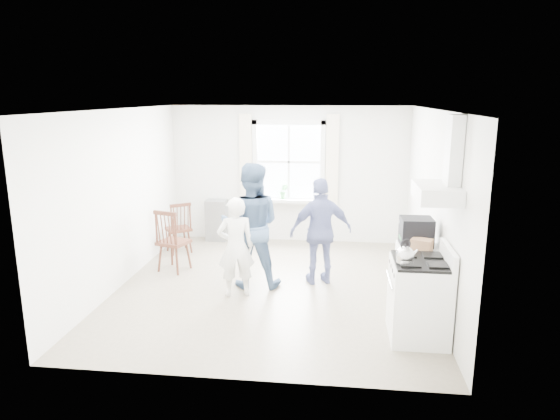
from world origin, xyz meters
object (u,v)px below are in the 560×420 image
object	(u,v)px
stereo_stack	(416,232)
person_left	(236,247)
low_cabinet	(416,280)
gas_stove	(419,298)
windsor_chair_b	(169,234)
windsor_chair_a	(180,222)
person_right	(321,231)
person_mid	(251,226)

from	to	relation	value
stereo_stack	person_left	bearing A→B (deg)	174.66
low_cabinet	person_left	bearing A→B (deg)	173.11
gas_stove	windsor_chair_b	world-z (taller)	gas_stove
gas_stove	windsor_chair_a	distance (m)	4.66
windsor_chair_a	gas_stove	bearing A→B (deg)	-36.41
stereo_stack	windsor_chair_a	size ratio (longest dim) A/B	0.44
gas_stove	windsor_chair_b	bearing A→B (deg)	153.59
person_right	windsor_chair_a	bearing A→B (deg)	-41.91
gas_stove	person_mid	bearing A→B (deg)	147.90
low_cabinet	person_right	xyz separation A→B (m)	(-1.28, 0.92, 0.36)
windsor_chair_a	person_mid	bearing A→B (deg)	-41.93
gas_stove	windsor_chair_a	bearing A→B (deg)	143.59
windsor_chair_b	gas_stove	bearing A→B (deg)	-26.41
low_cabinet	person_right	world-z (taller)	person_right
gas_stove	stereo_stack	size ratio (longest dim) A/B	2.72
gas_stove	low_cabinet	size ratio (longest dim) A/B	1.24
low_cabinet	person_right	size ratio (longest dim) A/B	0.56
windsor_chair_a	windsor_chair_b	distance (m)	0.98
person_mid	person_right	world-z (taller)	person_mid
windsor_chair_b	person_right	bearing A→B (deg)	-4.11
gas_stove	windsor_chair_a	size ratio (longest dim) A/B	1.19
gas_stove	person_left	bearing A→B (deg)	157.25
person_mid	low_cabinet	bearing A→B (deg)	159.04
stereo_stack	windsor_chair_a	world-z (taller)	stereo_stack
person_left	person_mid	world-z (taller)	person_mid
stereo_stack	person_left	size ratio (longest dim) A/B	0.29
gas_stove	low_cabinet	world-z (taller)	gas_stove
person_left	person_mid	distance (m)	0.48
stereo_stack	person_mid	size ratio (longest dim) A/B	0.22
stereo_stack	windsor_chair_b	xyz separation A→B (m)	(-3.66, 1.03, -0.45)
windsor_chair_a	stereo_stack	bearing A→B (deg)	-27.76
stereo_stack	person_mid	bearing A→B (deg)	164.56
low_cabinet	windsor_chair_a	xyz separation A→B (m)	(-3.82, 2.07, 0.12)
person_right	person_left	bearing A→B (deg)	10.59
low_cabinet	windsor_chair_b	bearing A→B (deg)	163.43
windsor_chair_b	person_right	world-z (taller)	person_right
person_mid	person_right	distance (m)	1.05
person_mid	windsor_chair_a	bearing A→B (deg)	-46.02
windsor_chair_b	person_mid	world-z (taller)	person_mid
stereo_stack	person_right	xyz separation A→B (m)	(-1.25, 0.85, -0.27)
windsor_chair_a	person_mid	size ratio (longest dim) A/B	0.51
gas_stove	windsor_chair_b	distance (m)	4.05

